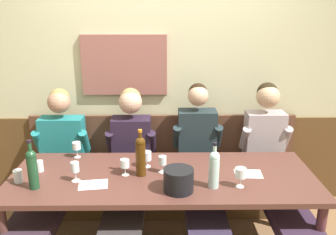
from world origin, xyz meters
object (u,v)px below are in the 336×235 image
at_px(wine_glass_by_bottle, 147,157).
at_px(wine_glass_center_front, 75,168).
at_px(water_tumbler_left, 39,166).
at_px(person_center_right_seat, 52,172).
at_px(wine_bottle_clear_water, 141,155).
at_px(wine_bottle_green_tall, 214,168).
at_px(person_center_left_seat, 200,168).
at_px(wine_glass_near_bucket, 241,173).
at_px(wine_glass_left_end, 163,161).
at_px(water_tumbler_center, 18,176).
at_px(person_right_seat, 129,168).
at_px(wall_bench, 163,183).
at_px(wine_bottle_amber_mid, 32,168).
at_px(wine_glass_center_rear, 77,146).
at_px(wine_glass_mid_right, 125,164).
at_px(dining_table, 163,183).
at_px(ice_bucket, 179,180).
at_px(person_left_seat, 274,165).

height_order(wine_glass_by_bottle, wine_glass_center_front, wine_glass_center_front).
height_order(wine_glass_by_bottle, water_tumbler_left, wine_glass_by_bottle).
relative_size(person_center_right_seat, wine_bottle_clear_water, 3.54).
bearing_deg(wine_bottle_green_tall, person_center_right_seat, 158.89).
bearing_deg(person_center_left_seat, wine_glass_near_bucket, -66.38).
xyz_separation_m(wine_glass_left_end, water_tumbler_center, (-1.07, -0.15, -0.04)).
distance_m(person_right_seat, wine_bottle_green_tall, 0.90).
bearing_deg(person_right_seat, wine_bottle_green_tall, -39.08).
bearing_deg(wine_bottle_clear_water, person_right_seat, 111.14).
distance_m(wall_bench, wine_glass_near_bucket, 1.21).
height_order(wine_bottle_amber_mid, wine_glass_by_bottle, wine_bottle_amber_mid).
height_order(wine_glass_left_end, wine_glass_center_rear, wine_glass_center_rear).
xyz_separation_m(wine_bottle_green_tall, wine_glass_mid_right, (-0.66, 0.20, -0.06)).
distance_m(person_center_left_seat, wine_glass_near_bucket, 0.62).
height_order(wine_glass_mid_right, wine_glass_by_bottle, same).
bearing_deg(wine_glass_by_bottle, wall_bench, 77.18).
relative_size(wine_glass_center_front, water_tumbler_center, 1.56).
height_order(dining_table, water_tumbler_center, water_tumbler_center).
relative_size(wine_bottle_clear_water, water_tumbler_center, 3.82).
height_order(wall_bench, person_center_left_seat, person_center_left_seat).
bearing_deg(person_right_seat, person_center_right_seat, -177.47).
relative_size(wine_bottle_amber_mid, wine_bottle_clear_water, 0.99).
bearing_deg(person_center_left_seat, wine_glass_by_bottle, -157.78).
height_order(wall_bench, wine_glass_center_rear, wall_bench).
bearing_deg(water_tumbler_center, ice_bucket, -6.52).
bearing_deg(person_right_seat, person_center_left_seat, -0.72).
bearing_deg(wine_glass_center_rear, water_tumbler_left, -131.27).
bearing_deg(wine_bottle_clear_water, water_tumbler_left, 174.73).
xyz_separation_m(person_center_left_seat, ice_bucket, (-0.21, -0.58, 0.19)).
xyz_separation_m(person_right_seat, wine_glass_near_bucket, (0.86, -0.54, 0.21)).
relative_size(wine_bottle_amber_mid, water_tumbler_left, 4.29).
xyz_separation_m(wall_bench, wine_bottle_green_tall, (0.37, -0.92, 0.60)).
distance_m(wine_glass_left_end, water_tumbler_center, 1.08).
relative_size(wine_bottle_green_tall, wine_bottle_clear_water, 0.93).
bearing_deg(wine_glass_center_rear, person_left_seat, 0.09).
height_order(wine_glass_left_end, water_tumbler_left, wine_glass_left_end).
bearing_deg(person_right_seat, wine_bottle_amber_mid, -139.01).
distance_m(wine_bottle_green_tall, wine_glass_by_bottle, 0.61).
height_order(ice_bucket, wine_glass_near_bucket, ice_bucket).
xyz_separation_m(wine_glass_near_bucket, water_tumbler_center, (-1.63, 0.09, -0.06)).
bearing_deg(wine_glass_left_end, person_right_seat, 135.25).
xyz_separation_m(wine_bottle_amber_mid, water_tumbler_center, (-0.15, 0.09, -0.11)).
distance_m(person_center_right_seat, person_center_left_seat, 1.29).
height_order(wine_glass_center_front, water_tumbler_center, wine_glass_center_front).
relative_size(wall_bench, wine_bottle_green_tall, 7.70).
bearing_deg(dining_table, person_left_seat, 19.54).
bearing_deg(wine_glass_by_bottle, person_left_seat, 10.14).
bearing_deg(wine_glass_left_end, wine_glass_center_rear, 158.01).
height_order(person_right_seat, wine_glass_center_front, person_right_seat).
xyz_separation_m(person_center_left_seat, wine_glass_near_bucket, (0.23, -0.53, 0.21)).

